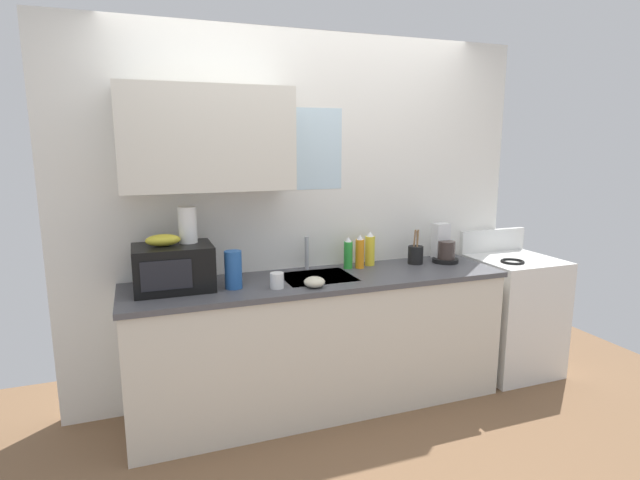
# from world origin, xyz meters

# --- Properties ---
(kitchen_wall_assembly) EXTENTS (3.27, 0.42, 2.50)m
(kitchen_wall_assembly) POSITION_xyz_m (-0.13, 0.31, 1.36)
(kitchen_wall_assembly) COLOR white
(kitchen_wall_assembly) RESTS_ON ground
(counter_unit) EXTENTS (2.50, 0.63, 0.90)m
(counter_unit) POSITION_xyz_m (-0.00, 0.00, 0.46)
(counter_unit) COLOR silver
(counter_unit) RESTS_ON ground
(sink_faucet) EXTENTS (0.03, 0.03, 0.23)m
(sink_faucet) POSITION_xyz_m (-0.01, 0.24, 1.02)
(sink_faucet) COLOR #B2B5BA
(sink_faucet) RESTS_ON counter_unit
(stove_range) EXTENTS (0.60, 0.60, 1.08)m
(stove_range) POSITION_xyz_m (1.60, 0.00, 0.46)
(stove_range) COLOR white
(stove_range) RESTS_ON ground
(microwave) EXTENTS (0.46, 0.35, 0.27)m
(microwave) POSITION_xyz_m (-0.92, 0.05, 1.04)
(microwave) COLOR black
(microwave) RESTS_ON counter_unit
(banana_bunch) EXTENTS (0.20, 0.11, 0.07)m
(banana_bunch) POSITION_xyz_m (-0.97, 0.05, 1.20)
(banana_bunch) COLOR gold
(banana_bunch) RESTS_ON microwave
(paper_towel_roll) EXTENTS (0.11, 0.11, 0.22)m
(paper_towel_roll) POSITION_xyz_m (-0.82, 0.10, 1.28)
(paper_towel_roll) COLOR white
(paper_towel_roll) RESTS_ON microwave
(coffee_maker) EXTENTS (0.19, 0.21, 0.28)m
(coffee_maker) POSITION_xyz_m (1.02, 0.11, 1.00)
(coffee_maker) COLOR black
(coffee_maker) RESTS_ON counter_unit
(dish_soap_bottle_green) EXTENTS (0.06, 0.06, 0.23)m
(dish_soap_bottle_green) POSITION_xyz_m (0.27, 0.16, 1.01)
(dish_soap_bottle_green) COLOR green
(dish_soap_bottle_green) RESTS_ON counter_unit
(dish_soap_bottle_orange) EXTENTS (0.06, 0.06, 0.24)m
(dish_soap_bottle_orange) POSITION_xyz_m (0.35, 0.14, 1.01)
(dish_soap_bottle_orange) COLOR orange
(dish_soap_bottle_orange) RESTS_ON counter_unit
(dish_soap_bottle_yellow) EXTENTS (0.07, 0.07, 0.25)m
(dish_soap_bottle_yellow) POSITION_xyz_m (0.45, 0.20, 1.02)
(dish_soap_bottle_yellow) COLOR yellow
(dish_soap_bottle_yellow) RESTS_ON counter_unit
(cereal_canister) EXTENTS (0.10, 0.10, 0.23)m
(cereal_canister) POSITION_xyz_m (-0.58, -0.05, 1.02)
(cereal_canister) COLOR #2659A5
(cereal_canister) RESTS_ON counter_unit
(mug_white) EXTENTS (0.08, 0.08, 0.09)m
(mug_white) POSITION_xyz_m (-0.33, -0.14, 0.95)
(mug_white) COLOR white
(mug_white) RESTS_ON counter_unit
(utensil_crock) EXTENTS (0.11, 0.11, 0.25)m
(utensil_crock) POSITION_xyz_m (0.79, 0.12, 0.97)
(utensil_crock) COLOR black
(utensil_crock) RESTS_ON counter_unit
(small_bowl) EXTENTS (0.13, 0.13, 0.06)m
(small_bowl) POSITION_xyz_m (-0.11, -0.20, 0.93)
(small_bowl) COLOR beige
(small_bowl) RESTS_ON counter_unit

